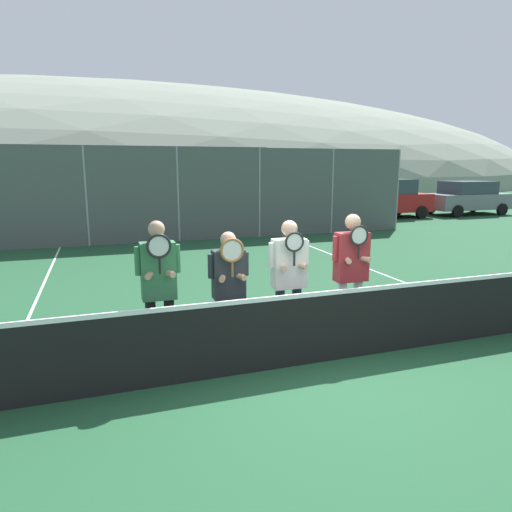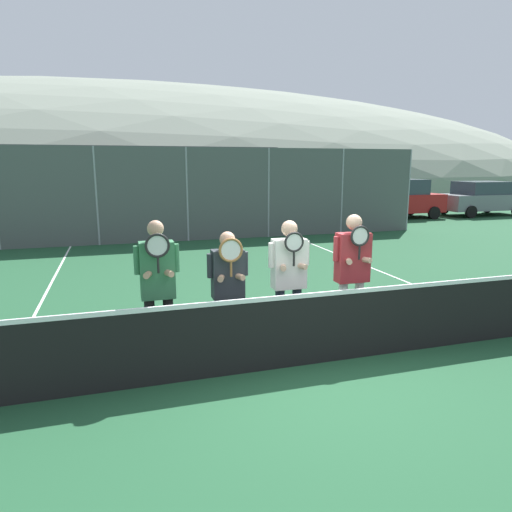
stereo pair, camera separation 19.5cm
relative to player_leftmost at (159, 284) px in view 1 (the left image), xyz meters
name	(u,v)px [view 1 (the left image)]	position (x,y,z in m)	size (l,w,h in m)	color
ground_plane	(311,363)	(1.84, -0.53, -1.10)	(120.00, 120.00, 0.00)	#1E4C2D
hill_distant	(119,185)	(1.84, 54.49, -1.10)	(117.16, 65.09, 22.78)	gray
clubhouse_building	(122,181)	(0.49, 18.55, 0.60)	(13.47, 5.50, 3.35)	tan
fence_back	(178,195)	(1.84, 9.65, 0.45)	(17.21, 0.06, 3.10)	gray
tennis_net	(312,327)	(1.84, -0.53, -0.60)	(10.04, 0.09, 1.06)	gray
court_line_left_sideline	(27,321)	(-1.89, 2.47, -1.09)	(0.05, 16.00, 0.01)	white
court_line_right_sideline	(407,283)	(5.57, 2.47, -1.09)	(0.05, 16.00, 0.01)	white
player_leftmost	(159,284)	(0.00, 0.00, 0.00)	(0.55, 0.34, 1.88)	black
player_center_left	(229,284)	(0.90, 0.03, -0.10)	(0.55, 0.34, 1.69)	#56565B
player_center_right	(289,273)	(1.77, 0.09, -0.02)	(0.59, 0.34, 1.80)	#232838
player_rightmost	(351,266)	(2.73, 0.05, 0.01)	(0.60, 0.34, 1.86)	white
car_far_left	(62,207)	(-1.98, 13.33, -0.15)	(4.47, 2.05, 1.86)	#285638
car_left_of_center	(188,205)	(2.76, 12.85, -0.16)	(4.01, 2.05, 1.85)	slate
car_center	(295,202)	(7.61, 13.14, -0.19)	(4.67, 1.94, 1.78)	slate
car_right_of_center	(387,198)	(12.50, 13.30, -0.16)	(4.09, 2.00, 1.85)	maroon
car_far_right	(467,197)	(17.20, 13.19, -0.22)	(4.29, 2.09, 1.70)	slate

